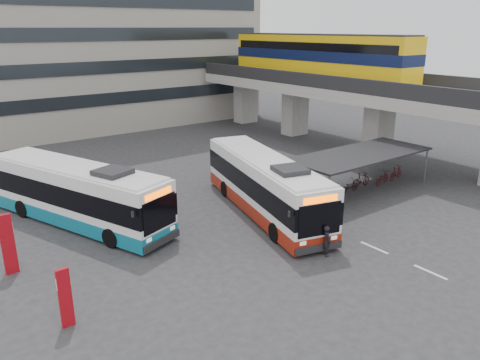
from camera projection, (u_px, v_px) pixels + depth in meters
ground at (294, 240)px, 23.62m from camera, size 120.00×120.00×0.00m
viaduct at (329, 74)px, 41.87m from camera, size 8.00×32.00×9.68m
bike_shelter at (359, 170)px, 30.30m from camera, size 10.00×4.00×2.54m
office_block at (109, 5)px, 50.46m from camera, size 30.00×15.00×25.00m
road_markings at (374, 248)px, 22.78m from camera, size 0.15×7.60×0.01m
bus_main at (265, 185)px, 26.71m from camera, size 5.56×12.15×3.52m
bus_teal at (77, 194)px, 25.24m from camera, size 6.55×12.10×3.53m
pedestrian at (327, 241)px, 21.78m from camera, size 0.54×0.65×1.51m
sign_totem_south at (65, 297)px, 16.48m from camera, size 0.49×0.16×2.28m
sign_totem_mid at (8, 243)px, 20.03m from camera, size 0.59×0.18×2.75m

